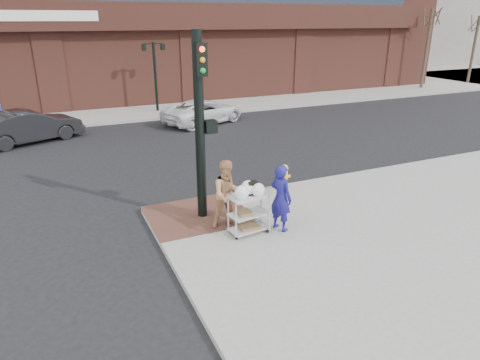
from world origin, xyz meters
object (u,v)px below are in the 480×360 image
woman_blue (281,198)px  utility_cart (249,210)px  lamp_post (155,69)px  pedestrian_tan (228,194)px  fire_hydrant (284,177)px  traffic_signal_pole (201,123)px  minivan_white (204,111)px  sedan_dark (29,126)px

woman_blue → utility_cart: bearing=59.2°
lamp_post → pedestrian_tan: size_ratio=2.17×
lamp_post → fire_hydrant: bearing=-87.8°
traffic_signal_pole → woman_blue: size_ratio=2.78×
lamp_post → utility_cart: 16.87m
utility_cart → fire_hydrant: bearing=43.5°
woman_blue → lamp_post: bearing=-23.7°
lamp_post → utility_cart: size_ratio=2.85×
traffic_signal_pole → minivan_white: bearing=70.3°
lamp_post → fire_hydrant: lamp_post is taller
sedan_dark → minivan_white: size_ratio=0.98×
lamp_post → woman_blue: bearing=-93.1°
sedan_dark → fire_hydrant: (7.52, -10.38, -0.15)m
woman_blue → sedan_dark: woman_blue is taller
traffic_signal_pole → fire_hydrant: (3.02, 0.73, -2.23)m
sedan_dark → minivan_white: bearing=-109.7°
minivan_white → fire_hydrant: 10.82m
woman_blue → pedestrian_tan: 1.39m
pedestrian_tan → utility_cart: (0.33, -0.58, -0.28)m
sedan_dark → fire_hydrant: size_ratio=5.17×
sedan_dark → minivan_white: sedan_dark is taller
traffic_signal_pole → sedan_dark: size_ratio=1.09×
traffic_signal_pole → fire_hydrant: bearing=13.5°
lamp_post → minivan_white: (1.64, -3.74, -1.97)m
lamp_post → minivan_white: bearing=-66.3°
lamp_post → fire_hydrant: 14.65m
pedestrian_tan → fire_hydrant: (2.63, 1.59, -0.47)m
pedestrian_tan → woman_blue: bearing=-28.8°
utility_cart → pedestrian_tan: bearing=119.6°
utility_cart → sedan_dark: bearing=112.6°
minivan_white → utility_cart: utility_cart is taller
lamp_post → utility_cart: (-1.75, -16.68, -1.83)m
minivan_white → utility_cart: size_ratio=3.35×
traffic_signal_pole → sedan_dark: traffic_signal_pole is taller
minivan_white → sedan_dark: bearing=71.6°
woman_blue → minivan_white: (2.55, 13.09, -0.40)m
traffic_signal_pole → pedestrian_tan: bearing=-65.6°
fire_hydrant → utility_cart: bearing=-136.5°
pedestrian_tan → fire_hydrant: size_ratio=2.07×
traffic_signal_pole → sedan_dark: 12.16m
traffic_signal_pole → pedestrian_tan: traffic_signal_pole is taller
lamp_post → sedan_dark: (-6.98, -4.13, -1.86)m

